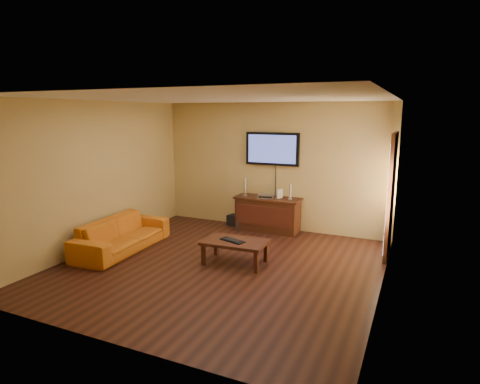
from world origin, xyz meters
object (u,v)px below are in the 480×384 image
Objects in this scene: coffee_table at (235,244)px; game_console at (280,194)px; sofa at (122,229)px; media_console at (268,214)px; keyboard at (232,240)px; speaker_left at (245,188)px; av_receiver at (266,196)px; speaker_right at (290,192)px; bottle at (238,226)px; subwoofer at (234,220)px; television at (272,149)px.

coffee_table is 2.11m from game_console.
media_console is at bearing -44.56° from sofa.
keyboard is (2.15, 0.19, 0.02)m from sofa.
speaker_left is at bearing 109.13° from coffee_table.
media_console is at bearing -152.90° from game_console.
media_console is 3.01m from sofa.
av_receiver is (1.98, 2.19, 0.37)m from sofa.
game_console is 0.43× the size of keyboard.
av_receiver is (-0.51, -0.06, -0.11)m from speaker_right.
sofa reaches higher than media_console.
game_console reaches higher than sofa.
keyboard is at bearing -71.91° from speaker_left.
speaker_left is 1.20× the size of speaker_right.
av_receiver is 0.89m from bottle.
speaker_left is 0.77m from game_console.
speaker_right reaches higher than coffee_table.
speaker_right is at bearing 1.19° from media_console.
av_receiver is at bearing -3.13° from speaker_left.
speaker_left is 1.65× the size of subwoofer.
keyboard is at bearing -73.12° from game_console.
bottle is at bearing -105.14° from speaker_left.
speaker_left is 1.17× the size of av_receiver.
media_console is 0.52m from game_console.
speaker_right is 1.55× the size of bottle.
bottle is (0.26, -0.35, -0.02)m from subwoofer.
coffee_table is 2.31× the size of keyboard.
television is 2.64m from keyboard.
sofa is 2.62m from subwoofer.
media_console is at bearing -90.00° from television.
speaker_right is (0.48, -0.21, -0.86)m from television.
speaker_left reaches higher than media_console.
bottle is (-0.06, -0.24, -0.81)m from speaker_left.
sofa is 3.23m from game_console.
media_console reaches higher than keyboard.
game_console is at bearing 11.36° from subwoofer.
bottle is at bearing -139.99° from television.
speaker_left reaches higher than coffee_table.
subwoofer is at bearing 114.71° from keyboard.
speaker_left is 2.19m from keyboard.
coffee_table is 2.19m from sofa.
av_receiver is 0.71× the size of keyboard.
media_console is at bearing 94.00° from keyboard.
speaker_right is 0.98× the size of av_receiver.
av_receiver is at bearing -172.70° from speaker_right.
speaker_left is at bearing 74.86° from bottle.
game_console reaches higher than coffee_table.
speaker_right is at bearing 14.41° from bottle.
keyboard is (0.17, -2.00, -0.36)m from av_receiver.
sofa reaches higher than bottle.
game_console is (0.27, 0.09, 0.06)m from av_receiver.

